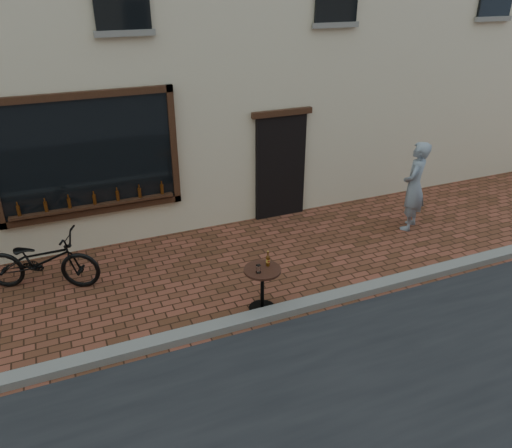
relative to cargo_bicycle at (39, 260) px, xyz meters
name	(u,v)px	position (x,y,z in m)	size (l,w,h in m)	color
ground	(262,328)	(2.95, -2.45, -0.51)	(90.00, 90.00, 0.00)	#4C2918
kerb	(257,317)	(2.95, -2.25, -0.45)	(90.00, 0.25, 0.12)	slate
cargo_bicycle	(39,260)	(0.00, 0.00, 0.00)	(2.26, 1.40, 1.07)	black
bistro_table	(263,281)	(3.14, -2.01, 0.01)	(0.57, 0.57, 0.98)	black
pedestrian	(414,186)	(7.07, -0.58, 0.41)	(0.67, 0.44, 1.84)	gray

